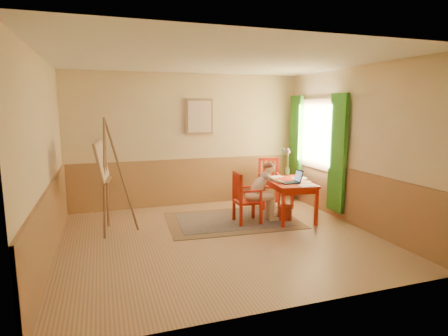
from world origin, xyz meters
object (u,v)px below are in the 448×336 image
object	(u,v)px
figure	(262,189)
chair_back	(269,182)
chair_left	(245,198)
easel	(104,165)
laptop	(293,180)
table	(289,186)

from	to	relation	value
figure	chair_back	bearing A→B (deg)	59.10
chair_left	chair_back	size ratio (longest dim) A/B	0.94
chair_left	figure	distance (m)	0.37
easel	chair_left	bearing A→B (deg)	-7.04
laptop	easel	distance (m)	3.33
table	laptop	size ratio (longest dim) A/B	3.27
table	chair_back	size ratio (longest dim) A/B	1.27
figure	laptop	distance (m)	0.58
figure	table	bearing A→B (deg)	5.15
chair_back	easel	distance (m)	3.54
chair_left	laptop	size ratio (longest dim) A/B	2.42
table	laptop	xyz separation A→B (m)	(-0.02, -0.19, 0.14)
table	chair_left	size ratio (longest dim) A/B	1.35
chair_back	easel	size ratio (longest dim) A/B	0.51
chair_left	easel	xyz separation A→B (m)	(-2.39, 0.30, 0.68)
chair_left	chair_back	bearing A→B (deg)	47.74
chair_back	table	bearing A→B (deg)	-94.56
easel	laptop	bearing A→B (deg)	-7.36
table	chair_back	xyz separation A→B (m)	(0.08, 1.04, -0.13)
table	chair_back	distance (m)	1.05
table	easel	world-z (taller)	easel
chair_back	laptop	world-z (taller)	chair_back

